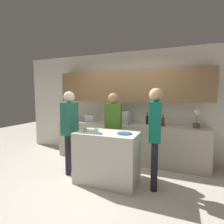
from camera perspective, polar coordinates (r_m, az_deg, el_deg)
name	(u,v)px	position (r m, az deg, el deg)	size (l,w,h in m)	color
ground_plane	(105,188)	(3.31, -2.38, -23.44)	(14.00, 14.00, 0.00)	beige
back_wall	(131,98)	(4.47, 6.13, 4.61)	(6.40, 0.40, 2.70)	silver
back_counter	(127,142)	(4.36, 5.04, -9.75)	(3.60, 0.62, 0.91)	#B7AD99
kitchen_island	(107,157)	(3.32, -1.62, -14.57)	(1.13, 0.62, 0.93)	beige
microwave	(120,117)	(4.30, 2.48, -1.72)	(0.52, 0.39, 0.30)	#B7BABC
toaster	(90,118)	(4.63, -7.16, -1.97)	(0.26, 0.16, 0.18)	silver
potted_plant	(197,119)	(4.08, 25.88, -1.97)	(0.14, 0.14, 0.39)	brown
bottle_0	(147,120)	(4.25, 11.40, -2.49)	(0.07, 0.07, 0.28)	black
bottle_1	(152,121)	(4.08, 12.81, -2.75)	(0.07, 0.07, 0.30)	silver
bottle_2	(157,121)	(4.11, 14.48, -2.80)	(0.08, 0.08, 0.29)	#194723
bottle_3	(163,122)	(4.04, 16.31, -3.13)	(0.07, 0.07, 0.26)	maroon
plate_on_island	(124,133)	(3.08, 4.07, -6.99)	(0.26, 0.26, 0.01)	#2D5684
cup_0	(85,129)	(3.29, -8.78, -5.58)	(0.07, 0.07, 0.09)	#6DDEC7
cup_1	(96,131)	(3.08, -5.17, -6.17)	(0.08, 0.08, 0.10)	#9DE8C2
person_left	(155,129)	(3.03, 13.93, -5.55)	(0.23, 0.36, 1.72)	black
person_center	(70,125)	(3.64, -13.61, -4.18)	(0.22, 0.35, 1.68)	black
person_right	(113,125)	(3.73, 0.43, -4.11)	(0.37, 0.24, 1.65)	black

